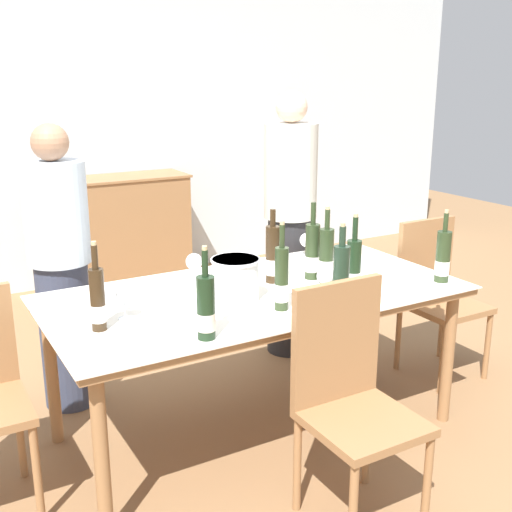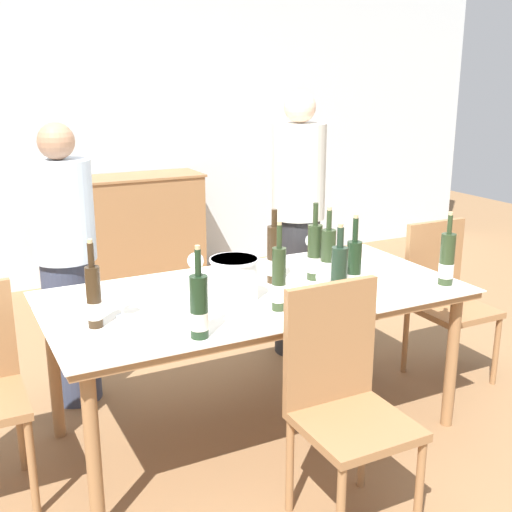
{
  "view_description": "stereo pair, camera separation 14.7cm",
  "coord_description": "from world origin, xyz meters",
  "px_view_note": "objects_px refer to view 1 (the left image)",
  "views": [
    {
      "loc": [
        -1.47,
        -2.57,
        1.78
      ],
      "look_at": [
        0.0,
        0.0,
        0.94
      ],
      "focal_mm": 45.0,
      "sensor_mm": 36.0,
      "label": 1
    },
    {
      "loc": [
        -1.35,
        -2.64,
        1.78
      ],
      "look_at": [
        0.0,
        0.0,
        0.94
      ],
      "focal_mm": 45.0,
      "sensor_mm": 36.0,
      "label": 2
    }
  ],
  "objects_px": {
    "wine_glass_4": "(194,263)",
    "dining_table": "(256,304)",
    "chair_near_front": "(350,389)",
    "wine_bottle_4": "(282,280)",
    "wine_glass_2": "(217,271)",
    "wine_bottle_6": "(341,279)",
    "wine_glass_3": "(124,296)",
    "person_guest_left": "(290,227)",
    "chair_right_end": "(435,288)",
    "ice_bucket": "(236,278)",
    "wine_glass_0": "(325,277)",
    "wine_glass_1": "(307,241)",
    "wine_bottle_3": "(326,257)",
    "wine_bottle_2": "(98,300)",
    "wine_bottle_0": "(354,268)",
    "wine_bottle_7": "(443,258)",
    "wine_bottle_8": "(206,309)",
    "wine_bottle_5": "(312,253)",
    "wine_bottle_1": "(273,256)",
    "person_host": "(61,271)",
    "sideboard_cabinet": "(121,232)"
  },
  "relations": [
    {
      "from": "wine_glass_0",
      "to": "wine_glass_4",
      "type": "height_order",
      "value": "wine_glass_4"
    },
    {
      "from": "ice_bucket",
      "to": "wine_bottle_7",
      "type": "height_order",
      "value": "wine_bottle_7"
    },
    {
      "from": "wine_bottle_3",
      "to": "wine_bottle_6",
      "type": "bearing_deg",
      "value": -116.03
    },
    {
      "from": "wine_glass_0",
      "to": "wine_glass_3",
      "type": "bearing_deg",
      "value": 166.15
    },
    {
      "from": "wine_bottle_0",
      "to": "wine_glass_3",
      "type": "height_order",
      "value": "wine_bottle_0"
    },
    {
      "from": "wine_glass_3",
      "to": "wine_bottle_7",
      "type": "bearing_deg",
      "value": -10.67
    },
    {
      "from": "wine_glass_4",
      "to": "dining_table",
      "type": "bearing_deg",
      "value": -49.85
    },
    {
      "from": "wine_bottle_5",
      "to": "chair_right_end",
      "type": "bearing_deg",
      "value": 3.03
    },
    {
      "from": "wine_bottle_2",
      "to": "chair_right_end",
      "type": "relative_size",
      "value": 0.41
    },
    {
      "from": "dining_table",
      "to": "wine_bottle_5",
      "type": "distance_m",
      "value": 0.41
    },
    {
      "from": "wine_bottle_2",
      "to": "person_host",
      "type": "distance_m",
      "value": 0.88
    },
    {
      "from": "wine_bottle_6",
      "to": "chair_near_front",
      "type": "xyz_separation_m",
      "value": [
        -0.2,
        -0.34,
        -0.34
      ]
    },
    {
      "from": "wine_bottle_4",
      "to": "wine_glass_2",
      "type": "bearing_deg",
      "value": 105.32
    },
    {
      "from": "wine_glass_2",
      "to": "wine_bottle_0",
      "type": "bearing_deg",
      "value": -38.33
    },
    {
      "from": "wine_bottle_0",
      "to": "wine_bottle_5",
      "type": "height_order",
      "value": "wine_bottle_5"
    },
    {
      "from": "wine_bottle_4",
      "to": "wine_bottle_6",
      "type": "relative_size",
      "value": 1.03
    },
    {
      "from": "chair_right_end",
      "to": "wine_glass_0",
      "type": "bearing_deg",
      "value": -162.29
    },
    {
      "from": "wine_glass_4",
      "to": "chair_right_end",
      "type": "relative_size",
      "value": 0.17
    },
    {
      "from": "ice_bucket",
      "to": "wine_glass_0",
      "type": "height_order",
      "value": "ice_bucket"
    },
    {
      "from": "person_guest_left",
      "to": "dining_table",
      "type": "bearing_deg",
      "value": -131.94
    },
    {
      "from": "wine_glass_1",
      "to": "wine_bottle_4",
      "type": "bearing_deg",
      "value": -131.34
    },
    {
      "from": "ice_bucket",
      "to": "wine_bottle_0",
      "type": "distance_m",
      "value": 0.57
    },
    {
      "from": "wine_bottle_0",
      "to": "wine_glass_2",
      "type": "height_order",
      "value": "wine_bottle_0"
    },
    {
      "from": "sideboard_cabinet",
      "to": "wine_glass_0",
      "type": "height_order",
      "value": "sideboard_cabinet"
    },
    {
      "from": "wine_bottle_2",
      "to": "person_guest_left",
      "type": "bearing_deg",
      "value": 30.13
    },
    {
      "from": "dining_table",
      "to": "wine_glass_1",
      "type": "height_order",
      "value": "wine_glass_1"
    },
    {
      "from": "wine_bottle_7",
      "to": "wine_bottle_8",
      "type": "distance_m",
      "value": 1.36
    },
    {
      "from": "wine_bottle_3",
      "to": "wine_glass_2",
      "type": "distance_m",
      "value": 0.56
    },
    {
      "from": "chair_near_front",
      "to": "person_guest_left",
      "type": "distance_m",
      "value": 1.67
    },
    {
      "from": "wine_bottle_3",
      "to": "wine_bottle_4",
      "type": "height_order",
      "value": "wine_bottle_4"
    },
    {
      "from": "person_guest_left",
      "to": "wine_bottle_4",
      "type": "bearing_deg",
      "value": -124.52
    },
    {
      "from": "sideboard_cabinet",
      "to": "person_host",
      "type": "xyz_separation_m",
      "value": [
        -0.93,
        -1.87,
        0.29
      ]
    },
    {
      "from": "ice_bucket",
      "to": "wine_glass_1",
      "type": "relative_size",
      "value": 1.7
    },
    {
      "from": "wine_bottle_1",
      "to": "chair_right_end",
      "type": "height_order",
      "value": "wine_bottle_1"
    },
    {
      "from": "wine_bottle_6",
      "to": "wine_glass_1",
      "type": "relative_size",
      "value": 2.92
    },
    {
      "from": "wine_bottle_5",
      "to": "dining_table",
      "type": "bearing_deg",
      "value": -173.74
    },
    {
      "from": "wine_glass_3",
      "to": "person_guest_left",
      "type": "relative_size",
      "value": 0.09
    },
    {
      "from": "wine_bottle_7",
      "to": "wine_glass_0",
      "type": "xyz_separation_m",
      "value": [
        -0.68,
        0.08,
        -0.01
      ]
    },
    {
      "from": "dining_table",
      "to": "wine_bottle_4",
      "type": "distance_m",
      "value": 0.34
    },
    {
      "from": "dining_table",
      "to": "chair_near_front",
      "type": "bearing_deg",
      "value": -88.53
    },
    {
      "from": "wine_bottle_1",
      "to": "wine_bottle_8",
      "type": "xyz_separation_m",
      "value": [
        -0.61,
        -0.49,
        -0.01
      ]
    },
    {
      "from": "wine_bottle_3",
      "to": "wine_bottle_8",
      "type": "bearing_deg",
      "value": -157.19
    },
    {
      "from": "person_guest_left",
      "to": "wine_bottle_8",
      "type": "bearing_deg",
      "value": -134.51
    },
    {
      "from": "dining_table",
      "to": "wine_bottle_3",
      "type": "bearing_deg",
      "value": -6.94
    },
    {
      "from": "wine_bottle_2",
      "to": "wine_bottle_3",
      "type": "height_order",
      "value": "wine_bottle_3"
    },
    {
      "from": "wine_bottle_7",
      "to": "person_host",
      "type": "xyz_separation_m",
      "value": [
        -1.65,
        1.11,
        -0.11
      ]
    },
    {
      "from": "wine_bottle_7",
      "to": "wine_glass_1",
      "type": "bearing_deg",
      "value": 113.84
    },
    {
      "from": "wine_glass_4",
      "to": "person_guest_left",
      "type": "height_order",
      "value": "person_guest_left"
    },
    {
      "from": "wine_bottle_1",
      "to": "wine_bottle_5",
      "type": "distance_m",
      "value": 0.22
    },
    {
      "from": "person_host",
      "to": "person_guest_left",
      "type": "xyz_separation_m",
      "value": [
        1.44,
        -0.01,
        0.08
      ]
    }
  ]
}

